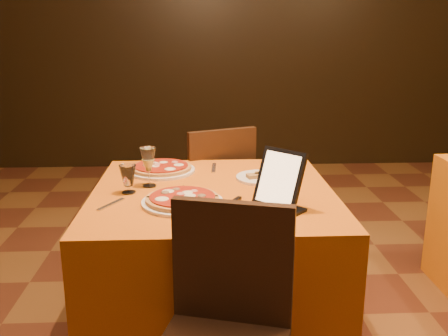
{
  "coord_description": "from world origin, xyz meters",
  "views": [
    {
      "loc": [
        -0.46,
        -1.87,
        1.46
      ],
      "look_at": [
        -0.36,
        0.29,
        0.86
      ],
      "focal_mm": 40.0,
      "sensor_mm": 36.0,
      "label": 1
    }
  ],
  "objects_px": {
    "pizza_near": "(182,200)",
    "water_glass": "(128,179)",
    "chair_main_far": "(210,195)",
    "pizza_far": "(161,169)",
    "main_table": "(213,264)",
    "wine_glass": "(149,167)",
    "tablet": "(279,178)"
  },
  "relations": [
    {
      "from": "pizza_near",
      "to": "main_table",
      "type": "bearing_deg",
      "value": 53.59
    },
    {
      "from": "pizza_near",
      "to": "tablet",
      "type": "bearing_deg",
      "value": -6.32
    },
    {
      "from": "wine_glass",
      "to": "chair_main_far",
      "type": "bearing_deg",
      "value": 67.62
    },
    {
      "from": "wine_glass",
      "to": "tablet",
      "type": "height_order",
      "value": "tablet"
    },
    {
      "from": "pizza_near",
      "to": "wine_glass",
      "type": "height_order",
      "value": "wine_glass"
    },
    {
      "from": "main_table",
      "to": "tablet",
      "type": "relative_size",
      "value": 4.51
    },
    {
      "from": "chair_main_far",
      "to": "tablet",
      "type": "distance_m",
      "value": 1.14
    },
    {
      "from": "chair_main_far",
      "to": "pizza_far",
      "type": "distance_m",
      "value": 0.62
    },
    {
      "from": "main_table",
      "to": "chair_main_far",
      "type": "bearing_deg",
      "value": 90.0
    },
    {
      "from": "wine_glass",
      "to": "tablet",
      "type": "xyz_separation_m",
      "value": [
        0.57,
        -0.3,
        0.03
      ]
    },
    {
      "from": "main_table",
      "to": "pizza_near",
      "type": "xyz_separation_m",
      "value": [
        -0.13,
        -0.18,
        0.39
      ]
    },
    {
      "from": "wine_glass",
      "to": "tablet",
      "type": "distance_m",
      "value": 0.64
    },
    {
      "from": "main_table",
      "to": "water_glass",
      "type": "distance_m",
      "value": 0.58
    },
    {
      "from": "tablet",
      "to": "pizza_near",
      "type": "bearing_deg",
      "value": -140.79
    },
    {
      "from": "main_table",
      "to": "pizza_near",
      "type": "height_order",
      "value": "pizza_near"
    },
    {
      "from": "pizza_far",
      "to": "water_glass",
      "type": "distance_m",
      "value": 0.37
    },
    {
      "from": "pizza_near",
      "to": "pizza_far",
      "type": "height_order",
      "value": "same"
    },
    {
      "from": "pizza_near",
      "to": "water_glass",
      "type": "height_order",
      "value": "water_glass"
    },
    {
      "from": "main_table",
      "to": "pizza_near",
      "type": "distance_m",
      "value": 0.45
    },
    {
      "from": "chair_main_far",
      "to": "pizza_far",
      "type": "xyz_separation_m",
      "value": [
        -0.26,
        -0.48,
        0.31
      ]
    },
    {
      "from": "main_table",
      "to": "tablet",
      "type": "bearing_deg",
      "value": -40.02
    },
    {
      "from": "pizza_near",
      "to": "water_glass",
      "type": "relative_size",
      "value": 2.66
    },
    {
      "from": "chair_main_far",
      "to": "water_glass",
      "type": "bearing_deg",
      "value": 43.14
    },
    {
      "from": "pizza_far",
      "to": "pizza_near",
      "type": "bearing_deg",
      "value": -75.9
    },
    {
      "from": "pizza_near",
      "to": "tablet",
      "type": "distance_m",
      "value": 0.42
    },
    {
      "from": "main_table",
      "to": "pizza_far",
      "type": "bearing_deg",
      "value": 129.07
    },
    {
      "from": "pizza_near",
      "to": "wine_glass",
      "type": "relative_size",
      "value": 1.82
    },
    {
      "from": "main_table",
      "to": "wine_glass",
      "type": "distance_m",
      "value": 0.56
    },
    {
      "from": "chair_main_far",
      "to": "pizza_far",
      "type": "bearing_deg",
      "value": 39.34
    },
    {
      "from": "main_table",
      "to": "water_glass",
      "type": "xyz_separation_m",
      "value": [
        -0.38,
        -0.03,
        0.44
      ]
    },
    {
      "from": "chair_main_far",
      "to": "pizza_near",
      "type": "relative_size",
      "value": 2.63
    },
    {
      "from": "water_glass",
      "to": "tablet",
      "type": "bearing_deg",
      "value": -17.19
    }
  ]
}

